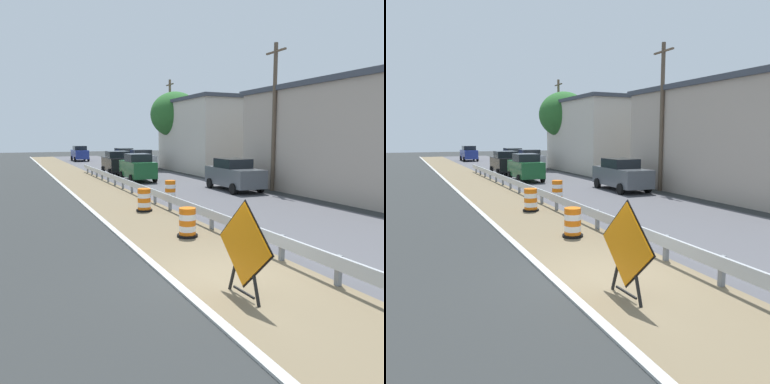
# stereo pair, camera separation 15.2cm
# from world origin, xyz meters

# --- Properties ---
(ground_plane) EXTENTS (160.00, 160.00, 0.00)m
(ground_plane) POSITION_xyz_m (0.00, 0.00, 0.00)
(ground_plane) COLOR #2B2D2D
(median_dirt_strip) EXTENTS (3.35, 120.00, 0.01)m
(median_dirt_strip) POSITION_xyz_m (0.47, 0.00, 0.00)
(median_dirt_strip) COLOR #706047
(median_dirt_strip) RESTS_ON ground
(curb_near_edge) EXTENTS (0.20, 120.00, 0.11)m
(curb_near_edge) POSITION_xyz_m (-1.30, 0.00, 0.00)
(curb_near_edge) COLOR #ADADA8
(curb_near_edge) RESTS_ON ground
(guardrail_median) EXTENTS (0.18, 52.11, 0.71)m
(guardrail_median) POSITION_xyz_m (1.91, 3.59, 0.52)
(guardrail_median) COLOR #ADB2B7
(guardrail_median) RESTS_ON ground
(warning_sign_diamond) EXTENTS (0.13, 1.86, 2.08)m
(warning_sign_diamond) POSITION_xyz_m (-0.31, -1.09, 1.08)
(warning_sign_diamond) COLOR black
(warning_sign_diamond) RESTS_ON ground
(traffic_barrel_nearest) EXTENTS (0.70, 0.70, 0.97)m
(traffic_barrel_nearest) POSITION_xyz_m (0.71, 3.93, 0.44)
(traffic_barrel_nearest) COLOR orange
(traffic_barrel_nearest) RESTS_ON ground
(traffic_barrel_close) EXTENTS (0.72, 0.72, 1.01)m
(traffic_barrel_close) POSITION_xyz_m (0.84, 8.85, 0.46)
(traffic_barrel_close) COLOR orange
(traffic_barrel_close) RESTS_ON ground
(traffic_barrel_mid) EXTENTS (0.69, 0.69, 1.01)m
(traffic_barrel_mid) POSITION_xyz_m (3.11, 11.38, 0.46)
(traffic_barrel_mid) COLOR orange
(traffic_barrel_mid) RESTS_ON ground
(car_lead_near_lane) EXTENTS (1.97, 4.51, 2.03)m
(car_lead_near_lane) POSITION_xyz_m (4.27, 46.73, 1.02)
(car_lead_near_lane) COLOR navy
(car_lead_near_lane) RESTS_ON ground
(car_trailing_near_lane) EXTENTS (2.21, 4.40, 1.91)m
(car_trailing_near_lane) POSITION_xyz_m (7.96, 37.88, 0.96)
(car_trailing_near_lane) COLOR silver
(car_trailing_near_lane) RESTS_ON ground
(car_lead_far_lane) EXTENTS (2.25, 4.49, 2.03)m
(car_lead_far_lane) POSITION_xyz_m (4.07, 26.12, 1.02)
(car_lead_far_lane) COLOR black
(car_lead_far_lane) RESTS_ON ground
(car_mid_far_lane) EXTENTS (2.16, 4.70, 1.95)m
(car_mid_far_lane) POSITION_xyz_m (8.01, 13.04, 0.98)
(car_mid_far_lane) COLOR #4C5156
(car_mid_far_lane) RESTS_ON ground
(car_trailing_far_lane) EXTENTS (2.06, 4.36, 2.03)m
(car_trailing_far_lane) POSITION_xyz_m (4.16, 20.45, 1.02)
(car_trailing_far_lane) COLOR #195128
(car_trailing_far_lane) RESTS_ON ground
(car_distant_a) EXTENTS (2.27, 4.37, 1.98)m
(car_distant_a) POSITION_xyz_m (7.55, 30.05, 0.99)
(car_distant_a) COLOR silver
(car_distant_a) RESTS_ON ground
(roadside_shop_near) EXTENTS (8.36, 14.92, 6.31)m
(roadside_shop_near) POSITION_xyz_m (14.17, 8.29, 3.17)
(roadside_shop_near) COLOR #AD9E8E
(roadside_shop_near) RESTS_ON ground
(roadside_shop_far) EXTENTS (8.18, 11.21, 6.76)m
(roadside_shop_far) POSITION_xyz_m (13.81, 25.94, 3.39)
(roadside_shop_far) COLOR beige
(roadside_shop_far) RESTS_ON ground
(utility_pole_near) EXTENTS (0.24, 1.80, 8.73)m
(utility_pole_near) POSITION_xyz_m (10.04, 11.87, 4.52)
(utility_pole_near) COLOR brown
(utility_pole_near) RESTS_ON ground
(utility_pole_mid) EXTENTS (0.24, 1.80, 9.03)m
(utility_pole_mid) POSITION_xyz_m (10.90, 30.60, 4.67)
(utility_pole_mid) COLOR brown
(utility_pole_mid) RESTS_ON ground
(tree_roadside) EXTENTS (5.03, 5.03, 7.72)m
(tree_roadside) POSITION_xyz_m (10.98, 29.36, 5.44)
(tree_roadside) COLOR brown
(tree_roadside) RESTS_ON ground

